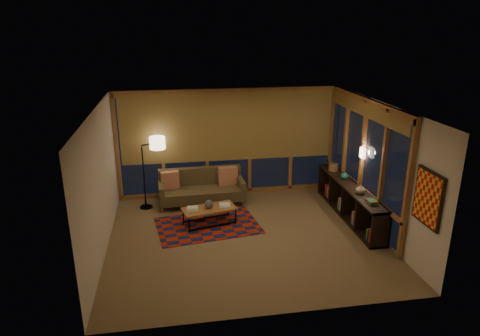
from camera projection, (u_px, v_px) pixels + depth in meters
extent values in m
cube|color=olive|center=(245.00, 237.00, 8.79)|extent=(5.50, 5.00, 0.01)
cube|color=silver|center=(246.00, 107.00, 7.92)|extent=(5.50, 5.00, 0.01)
cube|color=silver|center=(228.00, 142.00, 10.69)|extent=(5.50, 0.01, 2.70)
cube|color=silver|center=(277.00, 235.00, 6.02)|extent=(5.50, 0.01, 2.70)
cube|color=silver|center=(100.00, 184.00, 7.93)|extent=(0.01, 5.00, 2.70)
cube|color=silver|center=(377.00, 168.00, 8.78)|extent=(0.01, 5.00, 2.70)
cube|color=#A61F0A|center=(208.00, 225.00, 9.29)|extent=(2.34, 1.73, 0.01)
sphere|color=black|center=(209.00, 204.00, 9.21)|extent=(0.24, 0.24, 0.19)
cylinder|color=olive|center=(333.00, 167.00, 10.41)|extent=(0.29, 0.29, 0.17)
sphere|color=#186356|center=(344.00, 176.00, 9.82)|extent=(0.18, 0.18, 0.17)
imported|color=#B7AA8D|center=(361.00, 189.00, 9.01)|extent=(0.22, 0.22, 0.20)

